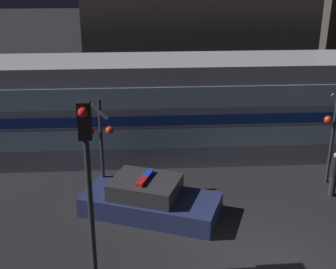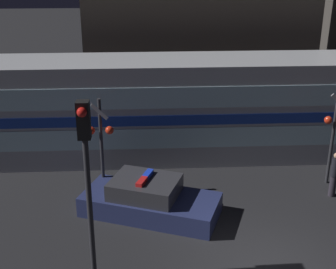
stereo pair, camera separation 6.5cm
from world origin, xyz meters
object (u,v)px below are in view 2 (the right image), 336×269
pedestrian (334,174)px  traffic_light_corner (87,163)px  train (182,108)px  crossing_signal_near (335,129)px  police_car (149,200)px

pedestrian → traffic_light_corner: traffic_light_corner is taller
train → crossing_signal_near: train is taller
pedestrian → crossing_signal_near: crossing_signal_near is taller
pedestrian → crossing_signal_near: (0.20, 0.91, 1.31)m
police_car → crossing_signal_near: 6.96m
police_car → crossing_signal_near: bearing=35.7°
pedestrian → traffic_light_corner: size_ratio=0.34×
train → pedestrian: (4.90, -3.88, -1.17)m
train → pedestrian: 6.36m
train → traffic_light_corner: 8.43m
train → police_car: bearing=-107.2°
police_car → pedestrian: pedestrian is taller
police_car → traffic_light_corner: (-1.49, -3.12, 2.81)m
police_car → traffic_light_corner: traffic_light_corner is taller
pedestrian → crossing_signal_near: bearing=77.8°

